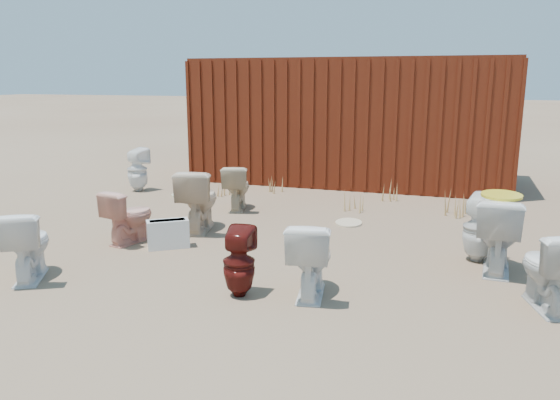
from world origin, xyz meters
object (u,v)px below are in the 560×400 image
(toilet_front_c, at_px, (310,258))
(toilet_back_e, at_px, (479,228))
(toilet_front_maroon, at_px, (239,262))
(toilet_back_yellowlid, at_px, (498,234))
(loose_tank, at_px, (168,234))
(toilet_back_a, at_px, (137,170))
(toilet_front_a, at_px, (27,244))
(toilet_back_beige_right, at_px, (237,187))
(toilet_front_e, at_px, (549,269))
(shipping_container, at_px, (352,121))
(toilet_back_beige_left, at_px, (198,200))
(toilet_front_pink, at_px, (129,216))

(toilet_front_c, bearing_deg, toilet_back_e, -143.79)
(toilet_front_maroon, relative_size, toilet_back_e, 0.87)
(toilet_back_yellowlid, height_order, loose_tank, toilet_back_yellowlid)
(toilet_back_a, relative_size, toilet_back_yellowlid, 0.96)
(toilet_front_a, relative_size, toilet_back_beige_right, 1.04)
(toilet_front_e, height_order, toilet_back_e, toilet_back_e)
(loose_tank, bearing_deg, shipping_container, 41.40)
(toilet_front_a, xyz_separation_m, toilet_back_a, (-1.41, 4.26, 0.03))
(toilet_front_a, distance_m, toilet_back_e, 4.88)
(toilet_back_a, relative_size, toilet_back_beige_right, 1.11)
(toilet_front_a, bearing_deg, loose_tank, -149.78)
(toilet_back_beige_right, bearing_deg, toilet_back_a, -32.32)
(toilet_back_a, bearing_deg, toilet_back_beige_left, 153.59)
(shipping_container, height_order, toilet_back_beige_right, shipping_container)
(toilet_front_e, relative_size, toilet_back_beige_right, 1.05)
(toilet_back_e, bearing_deg, toilet_front_c, 68.38)
(shipping_container, xyz_separation_m, toilet_back_a, (-3.49, -2.36, -0.80))
(toilet_front_a, distance_m, toilet_front_c, 2.92)
(loose_tank, bearing_deg, toilet_front_e, -42.68)
(shipping_container, bearing_deg, toilet_front_pink, -109.22)
(shipping_container, relative_size, toilet_front_c, 8.06)
(toilet_front_c, distance_m, toilet_back_yellowlid, 2.15)
(toilet_back_beige_left, distance_m, toilet_back_beige_right, 1.28)
(toilet_back_a, bearing_deg, toilet_front_c, 154.45)
(toilet_back_a, bearing_deg, shipping_container, -130.12)
(toilet_back_beige_right, xyz_separation_m, loose_tank, (-0.03, -2.11, -0.18))
(toilet_front_c, relative_size, toilet_back_yellowlid, 0.90)
(toilet_back_yellowlid, bearing_deg, toilet_back_beige_left, -3.29)
(toilet_front_maroon, xyz_separation_m, toilet_back_yellowlid, (2.37, 1.50, 0.07))
(toilet_back_yellowlid, xyz_separation_m, loose_tank, (-3.77, -0.38, -0.24))
(toilet_back_e, bearing_deg, toilet_front_pink, 31.51)
(toilet_back_yellowlid, bearing_deg, toilet_back_e, -54.54)
(toilet_front_a, relative_size, toilet_back_e, 0.95)
(toilet_front_maroon, relative_size, toilet_back_beige_left, 0.79)
(toilet_back_a, distance_m, toilet_back_beige_left, 3.04)
(toilet_front_e, bearing_deg, toilet_back_beige_left, -34.16)
(toilet_front_e, distance_m, toilet_back_a, 7.26)
(toilet_back_yellowlid, distance_m, toilet_back_e, 0.35)
(shipping_container, height_order, toilet_front_pink, shipping_container)
(toilet_back_beige_left, bearing_deg, toilet_front_pink, 40.80)
(toilet_front_c, height_order, toilet_back_beige_right, toilet_front_c)
(toilet_front_pink, bearing_deg, shipping_container, -96.10)
(toilet_back_beige_left, xyz_separation_m, toilet_back_yellowlid, (3.77, -0.46, -0.01))
(toilet_back_a, bearing_deg, toilet_front_maroon, 148.16)
(toilet_front_c, xyz_separation_m, toilet_back_yellowlid, (1.73, 1.27, 0.04))
(toilet_front_c, height_order, toilet_back_beige_left, toilet_back_beige_left)
(loose_tank, bearing_deg, toilet_back_beige_left, 54.35)
(toilet_front_e, xyz_separation_m, toilet_back_beige_left, (-4.15, 1.37, 0.05))
(shipping_container, xyz_separation_m, toilet_back_beige_right, (-1.20, -3.13, -0.84))
(toilet_front_c, relative_size, toilet_back_a, 0.94)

